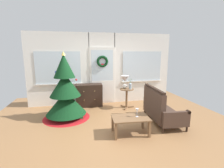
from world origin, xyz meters
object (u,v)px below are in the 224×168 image
dresser_cabinet (89,95)px  wine_glass (137,111)px  christmas_tree (65,94)px  flower_vase (130,86)px  side_table (127,94)px  table_lamp (125,80)px  settee_sofa (160,108)px  coffee_table (130,120)px  gift_box (79,115)px

dresser_cabinet → wine_glass: 2.45m
christmas_tree → flower_vase: bearing=11.5°
side_table → table_lamp: size_ratio=1.51×
side_table → wine_glass: (-0.29, -1.79, 0.08)m
settee_sofa → wine_glass: 1.00m
dresser_cabinet → side_table: dresser_cabinet is taller
table_lamp → coffee_table: (-0.38, -1.83, -0.60)m
christmas_tree → wine_glass: size_ratio=9.76×
dresser_cabinet → side_table: size_ratio=1.38×
dresser_cabinet → coffee_table: bearing=-70.9°
dresser_cabinet → wine_glass: dresser_cabinet is taller
christmas_tree → dresser_cabinet: christmas_tree is taller
dresser_cabinet → table_lamp: 1.36m
christmas_tree → settee_sofa: bearing=-17.9°
dresser_cabinet → settee_sofa: bearing=-44.6°
table_lamp → coffee_table: bearing=-101.8°
settee_sofa → side_table: (-0.55, 1.29, 0.10)m
table_lamp → gift_box: size_ratio=2.14×
christmas_tree → coffee_table: christmas_tree is taller
side_table → coffee_table: bearing=-103.9°
gift_box → wine_glass: bearing=-41.3°
christmas_tree → table_lamp: size_ratio=4.33×
settee_sofa → table_lamp: 1.57m
dresser_cabinet → flower_vase: 1.48m
gift_box → flower_vase: bearing=19.0°
dresser_cabinet → wine_glass: (0.94, -2.26, 0.16)m
flower_vase → gift_box: flower_vase is taller
christmas_tree → settee_sofa: size_ratio=1.30×
dresser_cabinet → side_table: bearing=-20.9°
side_table → table_lamp: 0.48m
table_lamp → settee_sofa: bearing=-65.2°
settee_sofa → flower_vase: (-0.45, 1.23, 0.41)m
settee_sofa → coffee_table: size_ratio=1.68×
flower_vase → wine_glass: size_ratio=1.79×
table_lamp → flower_vase: 0.25m
coffee_table → wine_glass: (0.15, 0.00, 0.20)m
christmas_tree → settee_sofa: christmas_tree is taller
dresser_cabinet → side_table: (1.23, -0.47, 0.08)m
gift_box → dresser_cabinet: bearing=71.8°
christmas_tree → flower_vase: (2.05, 0.42, 0.08)m
wine_glass → coffee_table: bearing=-178.3°
side_table → christmas_tree: bearing=-166.2°
settee_sofa → gift_box: size_ratio=7.10×
settee_sofa → wine_glass: bearing=-149.4°
coffee_table → wine_glass: wine_glass is taller
coffee_table → gift_box: coffee_table is taller
settee_sofa → coffee_table: settee_sofa is taller
dresser_cabinet → christmas_tree: bearing=-127.5°
christmas_tree → settee_sofa: (2.51, -0.81, -0.32)m
dresser_cabinet → gift_box: bearing=-108.2°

